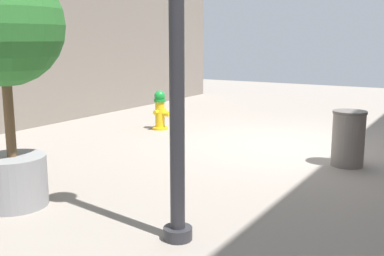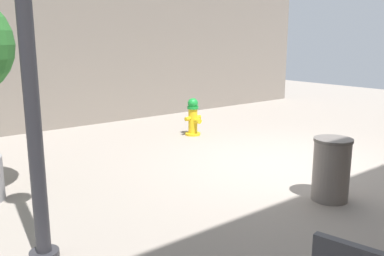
# 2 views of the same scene
# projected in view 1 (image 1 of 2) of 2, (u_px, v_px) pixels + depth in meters

# --- Properties ---
(ground_plane) EXTENTS (23.40, 23.40, 0.00)m
(ground_plane) POSITION_uv_depth(u_px,v_px,m) (283.00, 146.00, 8.37)
(ground_plane) COLOR gray
(fire_hydrant) EXTENTS (0.40, 0.43, 0.83)m
(fire_hydrant) POSITION_uv_depth(u_px,v_px,m) (160.00, 110.00, 9.82)
(fire_hydrant) COLOR gold
(fire_hydrant) RESTS_ON ground_plane
(planter_tree) EXTENTS (1.33, 1.33, 2.71)m
(planter_tree) POSITION_uv_depth(u_px,v_px,m) (4.00, 46.00, 5.01)
(planter_tree) COLOR gray
(planter_tree) RESTS_ON ground_plane
(trash_bin) EXTENTS (0.50, 0.50, 0.84)m
(trash_bin) POSITION_uv_depth(u_px,v_px,m) (348.00, 138.00, 6.96)
(trash_bin) COLOR slate
(trash_bin) RESTS_ON ground_plane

